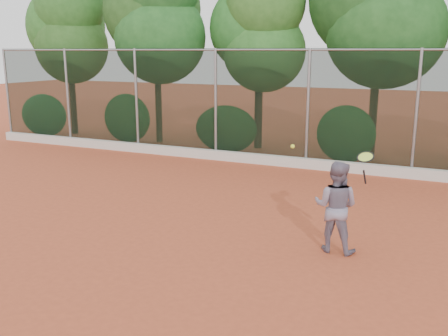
% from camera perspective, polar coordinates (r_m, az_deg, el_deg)
% --- Properties ---
extents(ground, '(80.00, 80.00, 0.00)m').
position_cam_1_polar(ground, '(8.99, -2.66, -9.13)').
color(ground, '#B74C2B').
rests_on(ground, ground).
extents(concrete_curb, '(24.00, 0.20, 0.30)m').
position_cam_1_polar(concrete_curb, '(15.07, 9.14, 0.55)').
color(concrete_curb, beige).
rests_on(concrete_curb, ground).
extents(tennis_player, '(0.81, 0.65, 1.60)m').
position_cam_1_polar(tennis_player, '(8.82, 12.65, -4.34)').
color(tennis_player, gray).
rests_on(tennis_player, ground).
extents(chainlink_fence, '(24.09, 0.09, 3.50)m').
position_cam_1_polar(chainlink_fence, '(14.97, 9.57, 7.09)').
color(chainlink_fence, black).
rests_on(chainlink_fence, ground).
extents(foliage_backdrop, '(23.70, 3.63, 7.55)m').
position_cam_1_polar(foliage_backdrop, '(16.97, 9.85, 16.39)').
color(foliage_backdrop, '#3E2518').
rests_on(foliage_backdrop, ground).
extents(tennis_racket, '(0.32, 0.30, 0.56)m').
position_cam_1_polar(tennis_racket, '(8.39, 15.85, 0.96)').
color(tennis_racket, black).
rests_on(tennis_racket, ground).
extents(tennis_ball_in_flight, '(0.07, 0.07, 0.07)m').
position_cam_1_polar(tennis_ball_in_flight, '(8.81, 7.85, 2.47)').
color(tennis_ball_in_flight, '#F5F938').
rests_on(tennis_ball_in_flight, ground).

